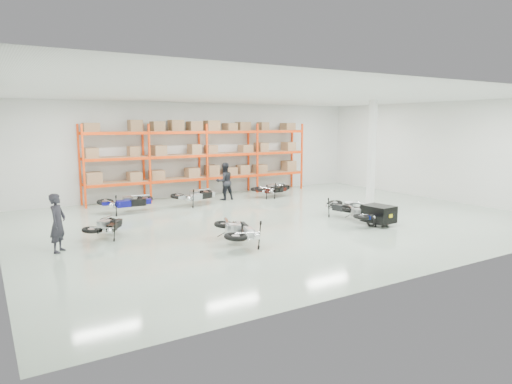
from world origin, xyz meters
TOP-DOWN VIEW (x-y plane):
  - room at (0.00, 0.00)m, footprint 18.00×18.00m
  - pallet_rack at (-0.00, 6.45)m, footprint 11.28×0.98m
  - structural_column at (5.20, 0.50)m, footprint 0.25×0.25m
  - moto_blue_centre at (2.04, -2.15)m, footprint 1.39×1.79m
  - moto_silver_left at (-3.04, -2.44)m, footprint 1.42×2.06m
  - moto_black_far_left at (-6.05, 0.52)m, footprint 1.54×1.73m
  - moto_touring_right at (2.43, -1.06)m, footprint 1.18×1.87m
  - trailer at (2.43, -2.66)m, footprint 0.89×1.69m
  - moto_back_a at (-4.39, 4.14)m, footprint 1.93×1.02m
  - moto_back_b at (-1.38, 4.32)m, footprint 2.01×1.34m
  - moto_back_c at (2.84, 4.50)m, footprint 1.92×1.30m
  - moto_back_d at (2.57, 4.46)m, footprint 1.63×0.87m
  - person_left at (-7.55, -0.43)m, footprint 0.65×0.71m
  - person_back at (0.36, 4.93)m, footprint 0.85×0.67m

SIDE VIEW (x-z plane):
  - trailer at x=2.43m, z-range 0.06..0.76m
  - moto_black_far_left at x=-6.05m, z-range -0.03..0.99m
  - moto_back_d at x=2.57m, z-range -0.03..1.00m
  - moto_blue_centre at x=2.04m, z-range -0.03..1.01m
  - moto_touring_right at x=2.43m, z-range -0.03..1.09m
  - moto_back_c at x=2.84m, z-range -0.03..1.10m
  - moto_back_b at x=-1.38m, z-range -0.03..1.16m
  - moto_silver_left at x=-3.04m, z-range -0.03..1.18m
  - moto_back_a at x=-4.39m, z-range -0.03..1.19m
  - person_left at x=-7.55m, z-range 0.00..1.63m
  - person_back at x=0.36m, z-range 0.00..1.73m
  - room at x=0.00m, z-range -6.75..11.25m
  - structural_column at x=5.20m, z-range 0.00..4.50m
  - pallet_rack at x=0.00m, z-range 0.45..4.07m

